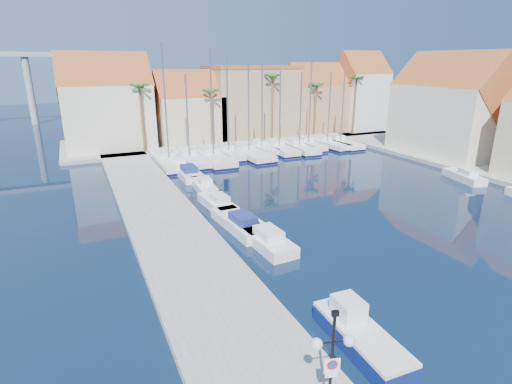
{
  "coord_description": "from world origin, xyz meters",
  "views": [
    {
      "loc": [
        -14.71,
        -14.82,
        12.56
      ],
      "look_at": [
        -2.57,
        11.77,
        3.0
      ],
      "focal_mm": 28.0,
      "sensor_mm": 36.0,
      "label": 1
    }
  ],
  "objects": [
    {
      "name": "motorboat_west_0",
      "position": [
        -3.22,
        8.81,
        0.51
      ],
      "size": [
        2.36,
        6.42,
        1.4
      ],
      "rotation": [
        0.0,
        0.0,
        0.05
      ],
      "color": "white",
      "rests_on": "ground"
    },
    {
      "name": "building_4",
      "position": [
        34.0,
        46.0,
        6.97
      ],
      "size": [
        8.3,
        8.0,
        14.0
      ],
      "color": "silver",
      "rests_on": "shore_north"
    },
    {
      "name": "sailboat_5",
      "position": [
        9.68,
        37.1,
        0.62
      ],
      "size": [
        2.79,
        8.35,
        12.39
      ],
      "rotation": [
        0.0,
        0.0,
        0.08
      ],
      "color": "white",
      "rests_on": "ground"
    },
    {
      "name": "building_3",
      "position": [
        25.0,
        47.0,
        5.86
      ],
      "size": [
        10.3,
        8.0,
        12.0
      ],
      "color": "tan",
      "rests_on": "shore_north"
    },
    {
      "name": "sailboat_0",
      "position": [
        -4.26,
        35.26,
        0.58
      ],
      "size": [
        3.18,
        11.95,
        14.69
      ],
      "rotation": [
        0.0,
        0.0,
        0.0
      ],
      "color": "white",
      "rests_on": "ground"
    },
    {
      "name": "fishing_boat",
      "position": [
        -4.0,
        -2.78,
        0.64
      ],
      "size": [
        2.05,
        5.57,
        1.93
      ],
      "rotation": [
        0.0,
        0.0,
        -0.04
      ],
      "color": "navy",
      "rests_on": "ground"
    },
    {
      "name": "sailboat_6",
      "position": [
        12.05,
        36.17,
        0.57
      ],
      "size": [
        3.17,
        10.13,
        11.35
      ],
      "rotation": [
        0.0,
        0.0,
        -0.05
      ],
      "color": "white",
      "rests_on": "ground"
    },
    {
      "name": "sailboat_9",
      "position": [
        20.46,
        36.38,
        0.57
      ],
      "size": [
        3.46,
        10.18,
        11.19
      ],
      "rotation": [
        0.0,
        0.0,
        0.08
      ],
      "color": "white",
      "rests_on": "ground"
    },
    {
      "name": "palm_0",
      "position": [
        -6.0,
        42.0,
        9.08
      ],
      "size": [
        2.6,
        2.6,
        10.15
      ],
      "color": "brown",
      "rests_on": "shore_north"
    },
    {
      "name": "building_2",
      "position": [
        13.0,
        48.0,
        6.26
      ],
      "size": [
        14.2,
        10.2,
        11.5
      ],
      "color": "tan",
      "rests_on": "shore_north"
    },
    {
      "name": "motorboat_east_1",
      "position": [
        23.98,
        14.26,
        0.51
      ],
      "size": [
        2.92,
        5.61,
        1.4
      ],
      "rotation": [
        0.0,
        0.0,
        -0.24
      ],
      "color": "white",
      "rests_on": "ground"
    },
    {
      "name": "palm_4",
      "position": [
        30.0,
        42.0,
        9.55
      ],
      "size": [
        2.6,
        2.6,
        10.65
      ],
      "color": "brown",
      "rests_on": "shore_north"
    },
    {
      "name": "building_1",
      "position": [
        2.0,
        47.0,
        5.3
      ],
      "size": [
        10.3,
        8.0,
        11.0
      ],
      "color": "#C3B089",
      "rests_on": "shore_north"
    },
    {
      "name": "building_6",
      "position": [
        32.0,
        24.0,
        6.52
      ],
      "size": [
        9.0,
        14.3,
        13.5
      ],
      "color": "beige",
      "rests_on": "shore_east"
    },
    {
      "name": "motorboat_west_4",
      "position": [
        -3.49,
        28.57,
        0.51
      ],
      "size": [
        2.24,
        6.8,
        1.4
      ],
      "rotation": [
        0.0,
        0.0,
        -0.01
      ],
      "color": "white",
      "rests_on": "ground"
    },
    {
      "name": "sailboat_4",
      "position": [
        6.82,
        35.43,
        0.56
      ],
      "size": [
        3.73,
        11.89,
        12.28
      ],
      "rotation": [
        0.0,
        0.0,
        0.05
      ],
      "color": "white",
      "rests_on": "ground"
    },
    {
      "name": "motorboat_west_2",
      "position": [
        -3.85,
        17.22,
        0.51
      ],
      "size": [
        2.15,
        5.63,
        1.4
      ],
      "rotation": [
        0.0,
        0.0,
        0.07
      ],
      "color": "white",
      "rests_on": "ground"
    },
    {
      "name": "palm_3",
      "position": [
        22.0,
        42.0,
        8.61
      ],
      "size": [
        2.6,
        2.6,
        9.65
      ],
      "color": "brown",
      "rests_on": "shore_north"
    },
    {
      "name": "sailboat_2",
      "position": [
        1.59,
        35.04,
        0.58
      ],
      "size": [
        3.54,
        12.12,
        14.17
      ],
      "rotation": [
        0.0,
        0.0,
        -0.03
      ],
      "color": "white",
      "rests_on": "ground"
    },
    {
      "name": "palm_2",
      "position": [
        14.0,
        42.0,
        10.02
      ],
      "size": [
        2.6,
        2.6,
        11.15
      ],
      "color": "brown",
      "rests_on": "shore_north"
    },
    {
      "name": "building_0",
      "position": [
        -10.0,
        47.0,
        6.52
      ],
      "size": [
        12.3,
        9.0,
        13.5
      ],
      "color": "beige",
      "rests_on": "shore_north"
    },
    {
      "name": "motorboat_west_3",
      "position": [
        -3.33,
        22.93,
        0.51
      ],
      "size": [
        2.15,
        5.48,
        1.4
      ],
      "rotation": [
        0.0,
        0.0,
        -0.08
      ],
      "color": "white",
      "rests_on": "ground"
    },
    {
      "name": "sailboat_7",
      "position": [
        15.16,
        35.72,
        0.57
      ],
      "size": [
        3.43,
        10.21,
        11.2
      ],
      "rotation": [
        0.0,
        0.0,
        -0.08
      ],
      "color": "white",
      "rests_on": "ground"
    },
    {
      "name": "sailboat_1",
      "position": [
        -1.55,
        35.47,
        0.56
      ],
      "size": [
        3.13,
        11.1,
        11.16
      ],
      "rotation": [
        0.0,
        0.0,
        0.02
      ],
      "color": "white",
      "rests_on": "ground"
    },
    {
      "name": "motorboat_west_1",
      "position": [
        -3.8,
        12.16,
        0.51
      ],
      "size": [
        2.59,
        6.7,
        1.4
      ],
      "rotation": [
        0.0,
        0.0,
        0.08
      ],
      "color": "white",
      "rests_on": "ground"
    },
    {
      "name": "quay_west",
      "position": [
        -9.0,
        13.5,
        0.25
      ],
      "size": [
        6.0,
        77.0,
        0.5
      ],
      "primitive_type": "cube",
      "color": "gray",
      "rests_on": "ground"
    },
    {
      "name": "motorboat_west_6",
      "position": [
        -3.24,
        38.05,
        0.51
      ],
      "size": [
        2.13,
        6.2,
        1.4
      ],
      "rotation": [
        0.0,
        0.0,
        0.03
      ],
      "color": "white",
      "rests_on": "ground"
    },
    {
      "name": "sailboat_8",
      "position": [
        17.39,
        36.72,
        0.61
      ],
      "size": [
        2.85,
        8.9,
        12.84
      ],
      "rotation": [
        0.0,
        0.0,
        -0.06
      ],
      "color": "white",
      "rests_on": "ground"
    },
    {
      "name": "sailboat_10",
      "position": [
        22.75,
        36.1,
        0.58
      ],
      "size": [
        2.96,
        10.25,
        12.59
      ],
      "rotation": [
        0.0,
        0.0,
        -0.03
      ],
      "color": "white",
      "rests_on": "ground"
    },
    {
      "name": "shore_north",
      "position": [
        10.0,
        48.0,
        0.25
      ],
      "size": [
        54.0,
        16.0,
        0.5
      ],
      "primitive_type": "cube",
      "color": "gray",
      "rests_on": "ground"
    },
    {
      "name": "lamp_post",
      "position": [
        -7.84,
        -5.9,
        3.44
      ],
      "size": [
        1.48,
        0.71,
        4.47
      ],
      "rotation": [
        0.0,
        0.0,
        -0.28
      ],
      "color": "black",
      "rests_on": "quay_west"
    },
    {
      "name": "ground",
      "position": [
        0.0,
        0.0,
        0.0
      ],
      "size": [
        260.0,
        260.0,
        0.0
      ],
      "primitive_type": "plane",
      "color": "black",
      "rests_on": "ground"
    },
    {
      "name": "palm_1",
      "position": [
        4.0,
        42.0,
        8.14
      ],
      "size": [
        2.6,
        2.6,
        9.15
      ],
      "color": "brown",
      "rests_on": "shore_north"
    },
    {
      "name": "shore_east",
      "position": [
        32.0,
        15.0,
        0.25
      ],
      "size": [
        12.0,
        60.0,
        0.5
      ],
      "primitive_type": "cube",
      "color": "gray",
      "rests_on": "ground"
    },
    {
      "name": "motorboat_west_5",
      "position": [
        -3.41,
        33.21,
        0.51
      ],
      "size": [
        2.78,
        6.82,
        1.4
      ],
      "rotation": [
        0.0,
        0.0,
        -0.1
      ],
      "color": "white",
      "rests_on": "ground"
    },
    {
      "name": "sailboat_3",
      "position": [
        4.29,
        36.34,
        0.62
      ],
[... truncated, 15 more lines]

